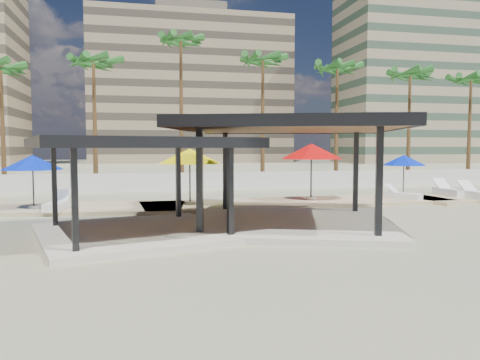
% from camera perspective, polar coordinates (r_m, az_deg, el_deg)
% --- Properties ---
extents(ground, '(200.00, 200.00, 0.00)m').
position_cam_1_polar(ground, '(16.91, 9.08, -5.93)').
color(ground, tan).
rests_on(ground, ground).
extents(promenade, '(44.45, 7.97, 0.24)m').
position_cam_1_polar(promenade, '(24.71, 6.95, -2.63)').
color(promenade, '#C6B284').
rests_on(promenade, ground).
extents(boundary_wall, '(56.00, 0.30, 1.20)m').
position_cam_1_polar(boundary_wall, '(32.17, -1.30, -0.10)').
color(boundary_wall, silver).
rests_on(boundary_wall, ground).
extents(building_mid, '(38.00, 16.00, 30.40)m').
position_cam_1_polar(building_mid, '(94.74, -6.13, 10.87)').
color(building_mid, '#847259').
rests_on(building_mid, ground).
extents(building_east, '(32.00, 15.00, 36.40)m').
position_cam_1_polar(building_east, '(98.87, 21.61, 12.08)').
color(building_east, gray).
rests_on(building_east, ground).
extents(pavilion_central, '(9.69, 9.69, 3.87)m').
position_cam_1_polar(pavilion_central, '(17.24, 5.96, 2.02)').
color(pavilion_central, beige).
rests_on(pavilion_central, ground).
extents(pavilion_west, '(7.76, 7.76, 3.19)m').
position_cam_1_polar(pavilion_west, '(15.60, -12.48, 0.25)').
color(pavilion_west, beige).
rests_on(pavilion_west, ground).
extents(umbrella_b, '(3.13, 3.13, 2.67)m').
position_cam_1_polar(umbrella_b, '(22.37, -6.15, 2.90)').
color(umbrella_b, beige).
rests_on(umbrella_b, promenade).
extents(umbrella_c, '(3.72, 3.72, 2.92)m').
position_cam_1_polar(umbrella_c, '(24.46, 8.70, 3.45)').
color(umbrella_c, beige).
rests_on(umbrella_c, promenade).
extents(umbrella_d, '(3.17, 3.17, 2.28)m').
position_cam_1_polar(umbrella_d, '(29.01, 19.35, 2.28)').
color(umbrella_d, beige).
rests_on(umbrella_d, promenade).
extents(umbrella_f, '(3.47, 3.47, 2.38)m').
position_cam_1_polar(umbrella_f, '(22.66, -23.97, 1.95)').
color(umbrella_f, beige).
rests_on(umbrella_f, promenade).
extents(lounger_a, '(0.92, 2.19, 0.80)m').
position_cam_1_polar(lounger_a, '(22.01, -21.36, -2.87)').
color(lounger_a, white).
rests_on(lounger_a, promenade).
extents(lounger_b, '(0.81, 2.42, 0.91)m').
position_cam_1_polar(lounger_b, '(27.96, 26.93, -1.56)').
color(lounger_b, white).
rests_on(lounger_b, promenade).
extents(lounger_c, '(1.57, 1.97, 0.74)m').
position_cam_1_polar(lounger_c, '(26.34, 19.26, -1.76)').
color(lounger_c, white).
rests_on(lounger_c, promenade).
extents(lounger_d, '(0.86, 2.45, 0.92)m').
position_cam_1_polar(lounger_d, '(28.99, 24.22, -1.30)').
color(lounger_d, white).
rests_on(lounger_d, promenade).
extents(palm_b, '(3.00, 3.00, 9.02)m').
position_cam_1_polar(palm_b, '(35.70, -27.15, 11.57)').
color(palm_b, brown).
rests_on(palm_b, ground).
extents(palm_c, '(3.00, 3.00, 9.51)m').
position_cam_1_polar(palm_c, '(34.17, -17.42, 12.97)').
color(palm_c, brown).
rests_on(palm_c, ground).
extents(palm_d, '(3.00, 3.00, 11.43)m').
position_cam_1_polar(palm_d, '(35.29, -7.23, 15.78)').
color(palm_d, brown).
rests_on(palm_d, ground).
extents(palm_e, '(3.00, 3.00, 10.19)m').
position_cam_1_polar(palm_e, '(35.62, 2.81, 13.80)').
color(palm_e, brown).
rests_on(palm_e, ground).
extents(palm_f, '(3.00, 3.00, 9.84)m').
position_cam_1_polar(palm_f, '(37.73, 11.78, 12.67)').
color(palm_f, brown).
rests_on(palm_f, ground).
extents(palm_g, '(3.00, 3.00, 9.47)m').
position_cam_1_polar(palm_g, '(40.12, 20.03, 11.49)').
color(palm_g, brown).
rests_on(palm_g, ground).
extents(palm_h, '(3.00, 3.00, 9.39)m').
position_cam_1_polar(palm_h, '(44.03, 26.33, 10.53)').
color(palm_h, brown).
rests_on(palm_h, ground).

